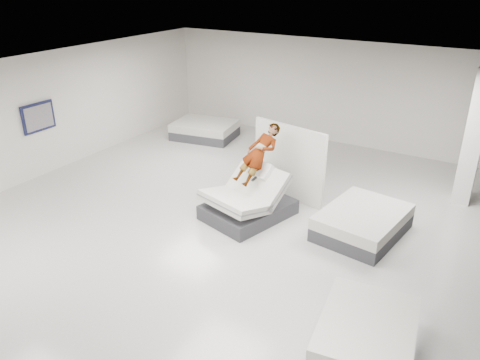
# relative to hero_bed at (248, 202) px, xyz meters

# --- Properties ---
(room) EXTENTS (14.00, 14.04, 3.20)m
(room) POSITION_rel_hero_bed_xyz_m (0.03, -1.21, 1.23)
(room) COLOR beige
(room) RESTS_ON ground
(hero_bed) EXTENTS (1.86, 2.18, 1.21)m
(hero_bed) POSITION_rel_hero_bed_xyz_m (0.00, 0.00, 0.00)
(hero_bed) COLOR #333338
(hero_bed) RESTS_ON floor
(person) EXTENTS (0.92, 1.54, 1.24)m
(person) POSITION_rel_hero_bed_xyz_m (0.09, 0.31, 0.81)
(person) COLOR slate
(person) RESTS_ON hero_bed
(remote) EXTENTS (0.09, 0.15, 0.08)m
(remote) POSITION_rel_hero_bed_xyz_m (0.21, -0.08, 0.65)
(remote) COLOR black
(remote) RESTS_ON person
(divider_panel) EXTENTS (1.99, 0.49, 1.83)m
(divider_panel) POSITION_rel_hero_bed_xyz_m (0.33, 1.37, 0.55)
(divider_panel) COLOR silver
(divider_panel) RESTS_ON floor
(flat_bed_right_far) EXTENTS (1.73, 2.15, 0.54)m
(flat_bed_right_far) POSITION_rel_hero_bed_xyz_m (2.45, 0.60, -0.10)
(flat_bed_right_far) COLOR #333338
(flat_bed_right_far) RESTS_ON floor
(flat_bed_right_near) EXTENTS (1.56, 1.94, 0.49)m
(flat_bed_right_near) POSITION_rel_hero_bed_xyz_m (3.51, -2.58, -0.12)
(flat_bed_right_near) COLOR #333338
(flat_bed_right_near) RESTS_ON floor
(flat_bed_left_far) EXTENTS (2.16, 1.76, 0.53)m
(flat_bed_left_far) POSITION_rel_hero_bed_xyz_m (-3.92, 3.94, -0.10)
(flat_bed_left_far) COLOR #333338
(flat_bed_left_far) RESTS_ON floor
(column) EXTENTS (0.40, 0.40, 3.20)m
(column) POSITION_rel_hero_bed_xyz_m (4.03, 3.29, 1.23)
(column) COLOR white
(column) RESTS_ON floor
(wall_poster) EXTENTS (0.06, 0.95, 0.75)m
(wall_poster) POSITION_rel_hero_bed_xyz_m (-5.90, -0.71, 1.23)
(wall_poster) COLOR black
(wall_poster) RESTS_ON wall_left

